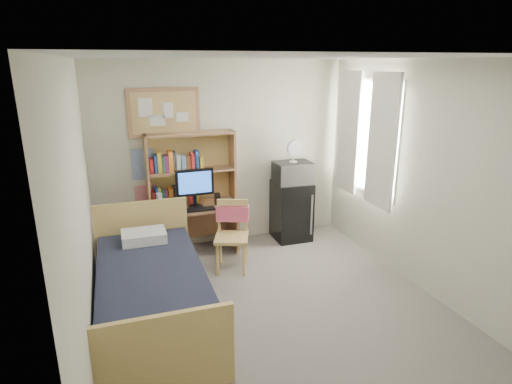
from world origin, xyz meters
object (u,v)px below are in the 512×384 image
object	(u,v)px
speaker_right	(217,199)
monitor	(195,188)
mini_fridge	(291,210)
bed	(152,296)
desk	(196,229)
speaker_left	(173,204)
microwave	(293,172)
bulletin_board	(164,113)
desk_chair	(232,237)
desk_fan	(293,152)

from	to	relation	value
speaker_right	monitor	bearing A→B (deg)	180.00
mini_fridge	bed	world-z (taller)	mini_fridge
desk	speaker_right	xyz separation A→B (m)	(0.30, -0.06, 0.42)
speaker_left	microwave	distance (m)	1.77
bulletin_board	desk_chair	world-z (taller)	bulletin_board
bulletin_board	monitor	xyz separation A→B (m)	(0.30, -0.34, -0.97)
bulletin_board	bed	xyz separation A→B (m)	(-0.47, -1.79, -1.63)
bed	desk_fan	distance (m)	2.87
bulletin_board	bed	world-z (taller)	bulletin_board
bulletin_board	desk_fan	distance (m)	1.87
mini_fridge	speaker_left	size ratio (longest dim) A/B	5.68
desk_chair	mini_fridge	size ratio (longest dim) A/B	1.03
desk_chair	monitor	size ratio (longest dim) A/B	1.68
bulletin_board	monitor	size ratio (longest dim) A/B	1.76
bed	speaker_left	xyz separation A→B (m)	(0.47, 1.45, 0.47)
speaker_right	microwave	distance (m)	1.18
bulletin_board	mini_fridge	distance (m)	2.31
desk	bed	xyz separation A→B (m)	(-0.77, -1.50, -0.05)
bulletin_board	monitor	distance (m)	1.07
desk_chair	monitor	bearing A→B (deg)	138.40
desk	desk_chair	bearing A→B (deg)	-64.72
bulletin_board	monitor	bearing A→B (deg)	-48.99
bulletin_board	microwave	world-z (taller)	bulletin_board
desk	mini_fridge	world-z (taller)	mini_fridge
monitor	desk_chair	bearing A→B (deg)	-62.60
mini_fridge	desk_chair	bearing A→B (deg)	-146.89
monitor	speaker_left	size ratio (longest dim) A/B	3.47
desk_chair	bed	bearing A→B (deg)	-121.28
speaker_right	microwave	world-z (taller)	microwave
bed	speaker_left	size ratio (longest dim) A/B	13.81
desk_chair	microwave	xyz separation A→B (m)	(1.13, 0.68, 0.58)
desk	speaker_left	bearing A→B (deg)	-168.69
desk_chair	bed	size ratio (longest dim) A/B	0.42
bed	desk_fan	world-z (taller)	desk_fan
speaker_left	desk_fan	bearing A→B (deg)	2.31
microwave	desk_fan	world-z (taller)	desk_fan
desk_chair	monitor	world-z (taller)	monitor
speaker_left	speaker_right	world-z (taller)	speaker_right
desk	desk_chair	world-z (taller)	desk_chair
bulletin_board	microwave	distance (m)	1.98
bulletin_board	desk_chair	size ratio (longest dim) A/B	1.05
desk_chair	speaker_right	distance (m)	0.69
bulletin_board	mini_fridge	bearing A→B (deg)	-8.49
bulletin_board	speaker_right	world-z (taller)	bulletin_board
desk_chair	speaker_right	size ratio (longest dim) A/B	5.43
mini_fridge	monitor	distance (m)	1.54
bulletin_board	desk_chair	xyz separation A→B (m)	(0.61, -0.96, -1.47)
bed	microwave	distance (m)	2.78
bulletin_board	speaker_left	xyz separation A→B (m)	(-0.00, -0.34, -1.16)
desk	speaker_left	world-z (taller)	speaker_left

